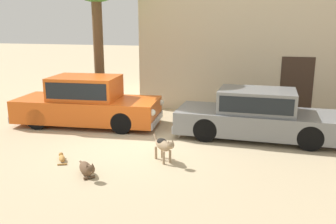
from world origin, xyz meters
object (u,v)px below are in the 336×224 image
object	(u,v)px
stray_cat	(62,158)
parked_sedan_nearest	(87,101)
stray_dog_tan	(87,169)
stray_dog_spotted	(164,145)
parked_sedan_second	(257,114)

from	to	relation	value
stray_cat	parked_sedan_nearest	bearing A→B (deg)	-20.50
parked_sedan_nearest	stray_dog_tan	size ratio (longest dim) A/B	6.07
stray_dog_tan	stray_cat	distance (m)	1.20
parked_sedan_nearest	stray_dog_tan	world-z (taller)	parked_sedan_nearest
stray_dog_spotted	parked_sedan_nearest	bearing A→B (deg)	-171.29
parked_sedan_nearest	parked_sedan_second	world-z (taller)	parked_sedan_nearest
parked_sedan_second	stray_dog_tan	distance (m)	5.14
parked_sedan_second	stray_cat	xyz separation A→B (m)	(-4.53, -3.03, -0.63)
stray_dog_spotted	stray_dog_tan	distance (m)	1.89
parked_sedan_second	stray_dog_tan	bearing A→B (deg)	-132.30
parked_sedan_nearest	stray_dog_tan	xyz separation A→B (m)	(1.82, -3.76, -0.61)
stray_dog_spotted	stray_cat	xyz separation A→B (m)	(-2.41, -0.57, -0.34)
parked_sedan_nearest	parked_sedan_second	distance (m)	5.36
parked_sedan_second	stray_dog_spotted	distance (m)	3.26
parked_sedan_second	stray_dog_spotted	world-z (taller)	parked_sedan_second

